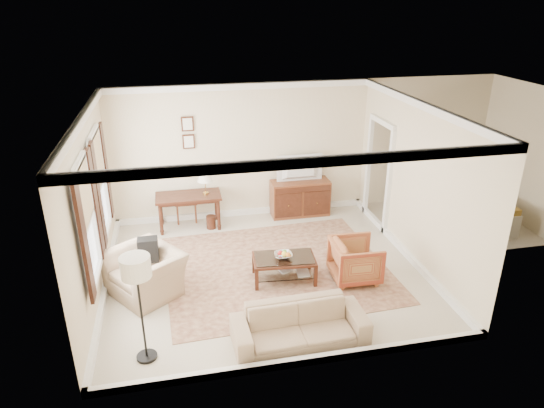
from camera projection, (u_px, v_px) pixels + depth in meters
name	position (u px, v px, depth m)	size (l,w,h in m)	color
room_shell	(264.00, 136.00, 7.67)	(5.51, 5.01, 2.91)	beige
annex_bedroom	(459.00, 207.00, 10.39)	(3.00, 2.70, 2.90)	beige
window_front	(87.00, 222.00, 6.89)	(0.12, 1.56, 1.80)	#CCB284
window_rear	(100.00, 183.00, 8.33)	(0.12, 1.56, 1.80)	#CCB284
doorway	(378.00, 175.00, 10.08)	(0.10, 1.12, 2.25)	white
rug	(276.00, 268.00, 8.72)	(3.88, 3.33, 0.01)	#58271D
writing_desk	(189.00, 200.00, 10.03)	(1.33, 0.67, 0.73)	#441F13
desk_chair	(185.00, 198.00, 10.37)	(0.45, 0.45, 1.05)	brown
desk_lamp	(205.00, 183.00, 9.96)	(0.32, 0.32, 0.50)	silver
framed_prints	(188.00, 133.00, 9.89)	(0.25, 0.04, 0.68)	#441F13
sideboard	(300.00, 198.00, 10.72)	(1.28, 0.49, 0.79)	brown
tv	(301.00, 161.00, 10.36)	(0.96, 0.55, 0.13)	black
coffee_table	(284.00, 262.00, 8.24)	(1.10, 0.70, 0.45)	#441F13
fruit_bowl	(283.00, 255.00, 8.16)	(0.42, 0.42, 0.10)	silver
book_a	(278.00, 270.00, 8.32)	(0.28, 0.04, 0.38)	brown
book_b	(297.00, 273.00, 8.25)	(0.28, 0.03, 0.38)	brown
striped_armchair	(356.00, 259.00, 8.24)	(0.78, 0.73, 0.80)	maroon
club_armchair	(145.00, 266.00, 7.83)	(1.13, 0.74, 0.99)	tan
backpack	(148.00, 248.00, 7.86)	(0.32, 0.22, 0.40)	black
sofa	(300.00, 320.00, 6.74)	(1.89, 0.55, 0.74)	tan
floor_lamp	(136.00, 275.00, 6.05)	(0.38, 0.38, 1.56)	black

